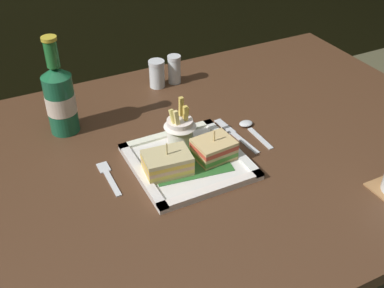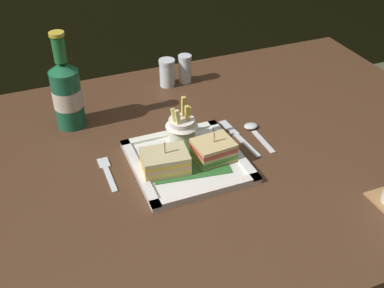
# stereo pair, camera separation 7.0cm
# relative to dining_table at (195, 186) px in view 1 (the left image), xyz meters

# --- Properties ---
(dining_table) EXTENTS (1.37, 0.90, 0.73)m
(dining_table) POSITION_rel_dining_table_xyz_m (0.00, 0.00, 0.00)
(dining_table) COLOR #4B2F1D
(dining_table) RESTS_ON ground_plane
(square_plate) EXTENTS (0.24, 0.24, 0.02)m
(square_plate) POSITION_rel_dining_table_xyz_m (-0.03, -0.03, 0.11)
(square_plate) COLOR white
(square_plate) RESTS_ON dining_table
(sandwich_half_left) EXTENTS (0.11, 0.08, 0.07)m
(sandwich_half_left) POSITION_rel_dining_table_xyz_m (-0.09, -0.04, 0.13)
(sandwich_half_left) COLOR tan
(sandwich_half_left) RESTS_ON square_plate
(sandwich_half_right) EXTENTS (0.09, 0.08, 0.07)m
(sandwich_half_right) POSITION_rel_dining_table_xyz_m (0.02, -0.04, 0.13)
(sandwich_half_right) COLOR tan
(sandwich_half_right) RESTS_ON square_plate
(fries_cup) EXTENTS (0.08, 0.08, 0.11)m
(fries_cup) POSITION_rel_dining_table_xyz_m (-0.02, 0.04, 0.15)
(fries_cup) COLOR white
(fries_cup) RESTS_ON square_plate
(beer_bottle) EXTENTS (0.07, 0.07, 0.24)m
(beer_bottle) POSITION_rel_dining_table_xyz_m (-0.24, 0.23, 0.19)
(beer_bottle) COLOR #195E3E
(beer_bottle) RESTS_ON dining_table
(fork) EXTENTS (0.02, 0.12, 0.00)m
(fork) POSITION_rel_dining_table_xyz_m (-0.21, 0.01, 0.10)
(fork) COLOR silver
(fork) RESTS_ON dining_table
(knife) EXTENTS (0.03, 0.17, 0.00)m
(knife) POSITION_rel_dining_table_xyz_m (0.12, 0.02, 0.10)
(knife) COLOR silver
(knife) RESTS_ON dining_table
(spoon) EXTENTS (0.03, 0.13, 0.01)m
(spoon) POSITION_rel_dining_table_xyz_m (0.16, 0.03, 0.10)
(spoon) COLOR silver
(spoon) RESTS_ON dining_table
(salt_shaker) EXTENTS (0.05, 0.05, 0.08)m
(salt_shaker) POSITION_rel_dining_table_xyz_m (0.05, 0.33, 0.13)
(salt_shaker) COLOR silver
(salt_shaker) RESTS_ON dining_table
(pepper_shaker) EXTENTS (0.04, 0.04, 0.08)m
(pepper_shaker) POSITION_rel_dining_table_xyz_m (0.10, 0.33, 0.14)
(pepper_shaker) COLOR silver
(pepper_shaker) RESTS_ON dining_table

